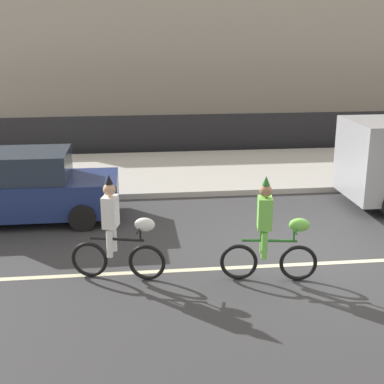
{
  "coord_description": "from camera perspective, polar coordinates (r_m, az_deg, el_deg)",
  "views": [
    {
      "loc": [
        -3.58,
        -9.53,
        4.27
      ],
      "look_at": [
        -2.33,
        1.2,
        1.0
      ],
      "focal_mm": 50.0,
      "sensor_mm": 36.0,
      "label": 1
    }
  ],
  "objects": [
    {
      "name": "road_centre_line",
      "position": [
        10.61,
        13.82,
        -7.39
      ],
      "size": [
        36.0,
        0.14,
        0.01
      ],
      "primitive_type": "cube",
      "color": "beige",
      "rests_on": "ground"
    },
    {
      "name": "fence_line",
      "position": [
        19.6,
        4.03,
        6.3
      ],
      "size": [
        40.0,
        0.08,
        1.4
      ],
      "primitive_type": "cube",
      "color": "black",
      "rests_on": "ground"
    },
    {
      "name": "parade_cyclist_zebra",
      "position": [
        9.49,
        -7.93,
        -4.51
      ],
      "size": [
        1.69,
        0.58,
        1.92
      ],
      "color": "black",
      "rests_on": "ground"
    },
    {
      "name": "sidewalk_curb",
      "position": [
        16.95,
        5.77,
        2.42
      ],
      "size": [
        60.0,
        5.0,
        0.15
      ],
      "primitive_type": "cube",
      "color": "#ADAAA3",
      "rests_on": "ground"
    },
    {
      "name": "parked_car_navy",
      "position": [
        12.93,
        -17.16,
        0.41
      ],
      "size": [
        4.1,
        1.92,
        1.64
      ],
      "color": "navy",
      "rests_on": "ground"
    },
    {
      "name": "building_backdrop",
      "position": [
        28.34,
        6.96,
        13.93
      ],
      "size": [
        28.0,
        8.0,
        5.78
      ],
      "primitive_type": "cube",
      "color": "#B2A899",
      "rests_on": "ground"
    },
    {
      "name": "ground_plane",
      "position": [
        11.04,
        12.93,
        -6.37
      ],
      "size": [
        80.0,
        80.0,
        0.0
      ],
      "primitive_type": "plane",
      "color": "#38383A"
    },
    {
      "name": "parade_cyclist_lime",
      "position": [
        9.44,
        8.37,
        -4.64
      ],
      "size": [
        1.71,
        0.52,
        1.92
      ],
      "color": "black",
      "rests_on": "ground"
    }
  ]
}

